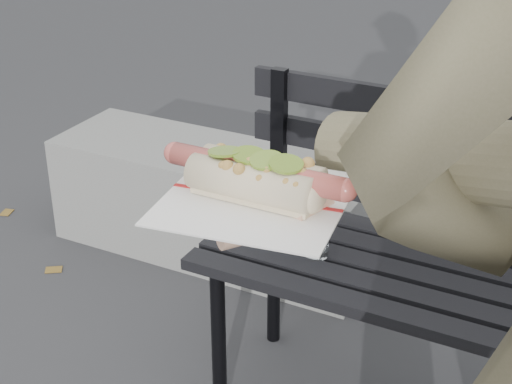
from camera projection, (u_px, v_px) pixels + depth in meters
park_bench at (501, 262)px, 1.90m from camera, size 1.50×0.44×0.88m
concrete_block at (214, 202)px, 2.88m from camera, size 1.20×0.40×0.40m
held_hotdog at (461, 175)px, 0.79m from camera, size 0.63×0.32×0.20m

